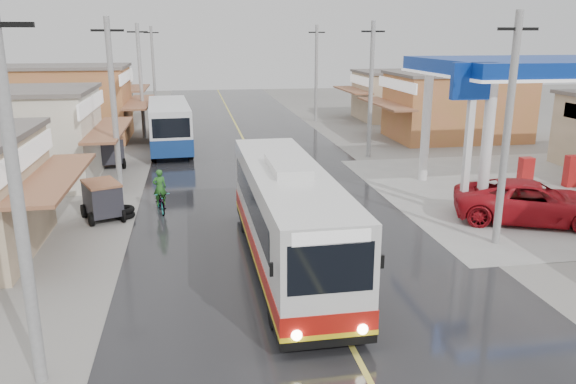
% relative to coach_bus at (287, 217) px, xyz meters
% --- Properties ---
extents(ground, '(120.00, 120.00, 0.00)m').
position_rel_coach_bus_xyz_m(ground, '(0.70, 0.71, -1.67)').
color(ground, slate).
rests_on(ground, ground).
extents(road, '(12.00, 90.00, 0.02)m').
position_rel_coach_bus_xyz_m(road, '(0.70, 15.71, -1.66)').
color(road, black).
rests_on(road, ground).
extents(centre_line, '(0.15, 90.00, 0.01)m').
position_rel_coach_bus_xyz_m(centre_line, '(0.70, 15.71, -1.65)').
color(centre_line, '#D8CC4C').
rests_on(centre_line, road).
extents(shopfronts_left, '(11.00, 44.00, 5.20)m').
position_rel_coach_bus_xyz_m(shopfronts_left, '(-12.30, 18.71, -1.67)').
color(shopfronts_left, tan).
rests_on(shopfronts_left, ground).
extents(shopfronts_right, '(11.00, 44.00, 4.80)m').
position_rel_coach_bus_xyz_m(shopfronts_right, '(15.70, 12.71, -1.67)').
color(shopfronts_right, beige).
rests_on(shopfronts_right, ground).
extents(utility_poles_left, '(1.60, 50.00, 8.00)m').
position_rel_coach_bus_xyz_m(utility_poles_left, '(-6.30, 16.71, -1.67)').
color(utility_poles_left, gray).
rests_on(utility_poles_left, ground).
extents(utility_poles_right, '(1.60, 36.00, 8.00)m').
position_rel_coach_bus_xyz_m(utility_poles_right, '(7.70, 15.71, -1.67)').
color(utility_poles_right, gray).
rests_on(utility_poles_right, ground).
extents(coach_bus, '(2.65, 11.10, 3.46)m').
position_rel_coach_bus_xyz_m(coach_bus, '(0.00, 0.00, 0.00)').
color(coach_bus, silver).
rests_on(coach_bus, road).
extents(second_bus, '(3.00, 9.24, 3.02)m').
position_rel_coach_bus_xyz_m(second_bus, '(-4.30, 19.95, -0.04)').
color(second_bus, silver).
rests_on(second_bus, road).
extents(jeepney, '(6.53, 4.78, 1.65)m').
position_rel_coach_bus_xyz_m(jeepney, '(10.30, 2.74, -0.84)').
color(jeepney, '#A31019').
rests_on(jeepney, ground).
extents(cyclist, '(0.95, 1.83, 1.88)m').
position_rel_coach_bus_xyz_m(cyclist, '(-4.29, 6.50, -1.05)').
color(cyclist, black).
rests_on(cyclist, ground).
extents(tricycle_near, '(1.99, 2.22, 1.55)m').
position_rel_coach_bus_xyz_m(tricycle_near, '(-6.56, 5.95, -0.78)').
color(tricycle_near, '#26262D').
rests_on(tricycle_near, ground).
extents(tricycle_far, '(2.19, 2.51, 1.78)m').
position_rel_coach_bus_xyz_m(tricycle_far, '(-7.63, 15.66, -0.65)').
color(tricycle_far, '#26262D').
rests_on(tricycle_far, ground).
extents(tyre_stack, '(0.89, 0.89, 0.45)m').
position_rel_coach_bus_xyz_m(tyre_stack, '(-5.76, 6.02, -1.44)').
color(tyre_stack, black).
rests_on(tyre_stack, ground).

